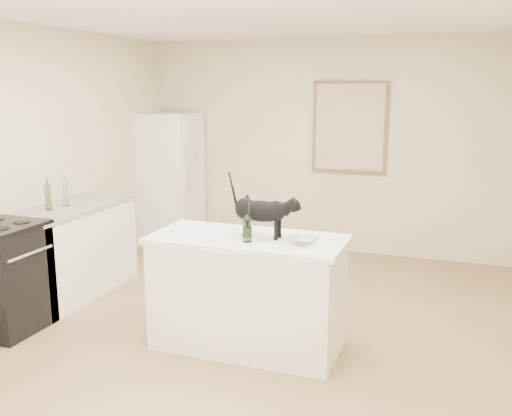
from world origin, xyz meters
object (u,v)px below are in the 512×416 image
object	(u,v)px
stove	(3,279)
fridge	(170,179)
black_cat	(261,214)
glass_bowl	(303,241)
wine_bottle	(247,222)

from	to	relation	value
stove	fridge	xyz separation A→B (m)	(0.00, 2.95, 0.40)
stove	fridge	bearing A→B (deg)	90.00
black_cat	stove	bearing A→B (deg)	-165.58
stove	fridge	distance (m)	2.98
fridge	black_cat	xyz separation A→B (m)	(2.15, -2.52, 0.23)
stove	glass_bowl	world-z (taller)	glass_bowl
stove	glass_bowl	xyz separation A→B (m)	(2.51, 0.33, 0.48)
fridge	glass_bowl	world-z (taller)	fridge
stove	wine_bottle	size ratio (longest dim) A/B	2.91
stove	glass_bowl	distance (m)	2.57
glass_bowl	fridge	bearing A→B (deg)	133.72
wine_bottle	stove	bearing A→B (deg)	-172.79
wine_bottle	black_cat	bearing A→B (deg)	74.57
glass_bowl	wine_bottle	bearing A→B (deg)	-171.30
fridge	black_cat	bearing A→B (deg)	-49.54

